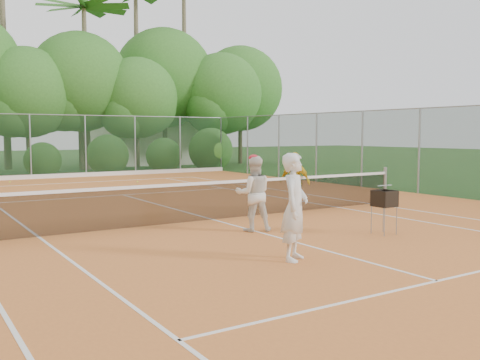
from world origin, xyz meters
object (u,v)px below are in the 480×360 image
at_px(player_white, 295,207).
at_px(player_center_grp, 254,193).
at_px(ball_hopper, 384,199).
at_px(player_yellow, 294,182).

bearing_deg(player_white, player_center_grp, 32.93).
bearing_deg(player_white, ball_hopper, -22.40).
bearing_deg(player_center_grp, ball_hopper, -40.19).
bearing_deg(ball_hopper, player_center_grp, 123.82).
relative_size(player_yellow, ball_hopper, 1.73).
distance_m(player_center_grp, player_yellow, 3.24).
xyz_separation_m(player_center_grp, ball_hopper, (2.11, -1.78, -0.09)).
height_order(player_center_grp, player_yellow, player_center_grp).
bearing_deg(player_center_grp, player_white, -109.61).
height_order(player_yellow, ball_hopper, player_yellow).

